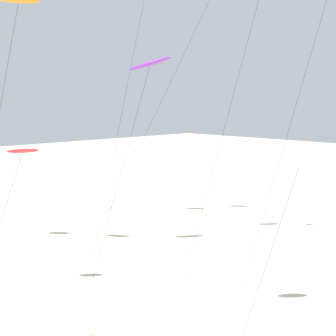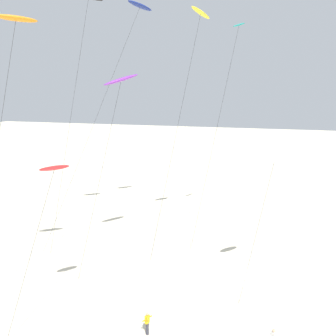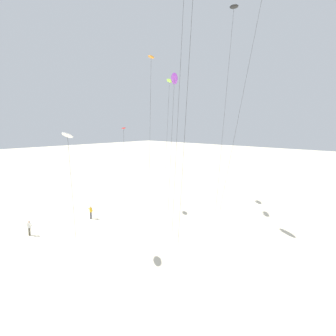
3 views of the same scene
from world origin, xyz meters
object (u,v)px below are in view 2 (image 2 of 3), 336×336
kite_teal (236,37)px  kite_navy (139,8)px  kite_red (54,171)px  kite_yellow (200,16)px  kite_orange (15,21)px  kite_flyer_nearest (147,323)px  kite_purple (121,81)px  kite_white (274,160)px

kite_teal → kite_navy: bearing=89.5°
kite_red → kite_yellow: 21.45m
kite_orange → kite_yellow: (14.53, -9.93, 2.23)m
kite_navy → kite_orange: bearing=172.7°
kite_navy → kite_yellow: bearing=-116.1°
kite_red → kite_yellow: bearing=-21.1°
kite_red → kite_flyer_nearest: size_ratio=7.10×
kite_purple → kite_teal: size_ratio=0.77×
kite_orange → kite_flyer_nearest: 22.75m
kite_purple → kite_flyer_nearest: bearing=-149.6°
kite_purple → kite_teal: 14.04m
kite_teal → kite_navy: (0.10, 10.72, 3.48)m
kite_yellow → kite_flyer_nearest: 27.72m
kite_yellow → kite_teal: (3.61, -3.13, -1.64)m
kite_yellow → kite_navy: 8.65m
kite_teal → kite_orange: bearing=144.3°
kite_red → kite_yellow: size_ratio=0.48×
kite_teal → kite_white: kite_teal is taller
kite_orange → kite_teal: size_ratio=0.93×
kite_purple → kite_white: bearing=-95.1°
kite_red → kite_orange: kite_orange is taller
kite_red → kite_orange: size_ratio=0.54×
kite_teal → kite_yellow: bearing=139.1°
kite_red → kite_teal: 24.60m
kite_navy → kite_flyer_nearest: size_ratio=15.72×
kite_teal → kite_white: bearing=-157.6°
kite_navy → kite_flyer_nearest: kite_navy is taller
kite_purple → kite_teal: (9.92, -8.86, 4.51)m
kite_navy → kite_flyer_nearest: bearing=-159.1°
kite_red → kite_purple: size_ratio=0.65×
kite_purple → kite_white: (-1.20, -13.44, -6.14)m
kite_purple → kite_red: bearing=176.4°
kite_orange → kite_white: kite_orange is taller
kite_yellow → kite_flyer_nearest: size_ratio=14.65×
kite_teal → kite_red: bearing=154.7°
kite_yellow → kite_flyer_nearest: (-15.88, 0.11, -22.72)m
kite_teal → kite_flyer_nearest: kite_teal is taller
kite_purple → kite_flyer_nearest: (-9.58, -5.62, -16.56)m
kite_white → kite_orange: bearing=111.7°
kite_orange → kite_yellow: bearing=-34.3°
kite_teal → kite_white: (-11.12, -4.59, -10.65)m
kite_yellow → kite_flyer_nearest: kite_yellow is taller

